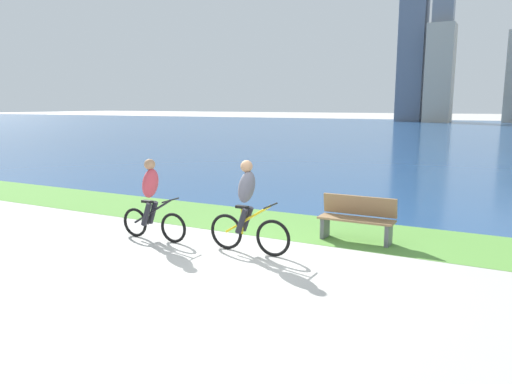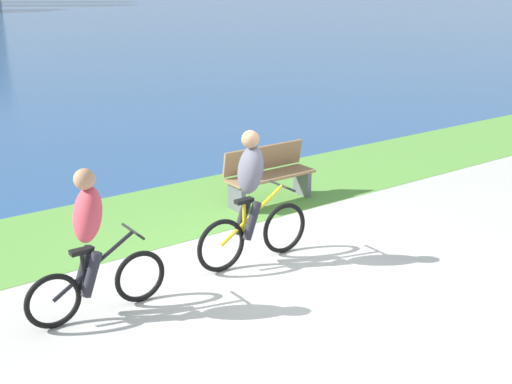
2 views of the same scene
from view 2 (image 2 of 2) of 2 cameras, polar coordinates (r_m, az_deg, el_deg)
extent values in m
plane|color=#B2AFA8|center=(7.93, 3.69, -7.70)|extent=(300.00, 300.00, 0.00)
cube|color=#59933D|center=(10.22, -7.04, -1.57)|extent=(120.00, 2.36, 0.01)
torus|color=black|center=(8.55, 2.49, -3.16)|extent=(0.68, 0.06, 0.68)
torus|color=black|center=(8.02, -3.04, -4.68)|extent=(0.68, 0.06, 0.68)
cylinder|color=gold|center=(8.15, -0.33, -2.03)|extent=(0.95, 0.04, 0.63)
cylinder|color=gold|center=(8.11, -1.04, -2.54)|extent=(0.04, 0.04, 0.49)
cube|color=black|center=(8.01, -1.05, -0.77)|extent=(0.24, 0.10, 0.05)
cylinder|color=black|center=(8.32, 2.27, 0.54)|extent=(0.03, 0.52, 0.03)
ellipsoid|color=#595966|center=(7.95, -0.48, 1.95)|extent=(0.40, 0.36, 0.65)
sphere|color=#A57A59|center=(7.85, -0.49, 4.61)|extent=(0.22, 0.22, 0.22)
cylinder|color=#26262D|center=(8.20, -1.16, -2.10)|extent=(0.27, 0.11, 0.49)
cylinder|color=#26262D|center=(8.05, -0.34, -2.51)|extent=(0.27, 0.11, 0.49)
torus|color=black|center=(7.44, -10.04, -7.24)|extent=(0.60, 0.06, 0.60)
torus|color=black|center=(7.12, -17.21, -9.06)|extent=(0.60, 0.06, 0.60)
cylinder|color=black|center=(7.14, -13.89, -6.21)|extent=(0.95, 0.04, 0.59)
cylinder|color=black|center=(7.12, -14.77, -6.80)|extent=(0.04, 0.04, 0.45)
cube|color=black|center=(7.02, -14.93, -4.98)|extent=(0.24, 0.10, 0.05)
cylinder|color=black|center=(7.20, -10.64, -3.38)|extent=(0.03, 0.52, 0.03)
ellipsoid|color=#BF3F4C|center=(6.92, -14.44, -1.92)|extent=(0.40, 0.36, 0.65)
sphere|color=#A57A59|center=(6.79, -14.70, 1.08)|extent=(0.22, 0.22, 0.22)
cylinder|color=#26262D|center=(7.22, -14.71, -6.38)|extent=(0.27, 0.11, 0.49)
cylinder|color=#26262D|center=(7.05, -14.10, -6.96)|extent=(0.27, 0.11, 0.49)
cube|color=olive|center=(10.35, 1.29, 1.43)|extent=(1.50, 0.45, 0.04)
cube|color=olive|center=(10.43, 0.65, 3.00)|extent=(1.50, 0.11, 0.40)
cube|color=#595960|center=(10.80, 4.03, 0.88)|extent=(0.08, 0.37, 0.45)
cube|color=#595960|center=(10.06, -1.67, -0.44)|extent=(0.08, 0.37, 0.45)
camera|label=1|loc=(8.84, 63.61, 3.08)|focal=34.56mm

